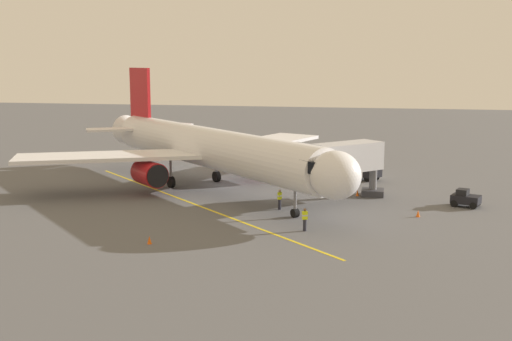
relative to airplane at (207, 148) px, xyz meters
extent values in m
plane|color=#565659|center=(-1.05, -2.36, -4.00)|extent=(220.00, 220.00, 0.00)
cube|color=yellow|center=(-0.20, 6.19, -4.00)|extent=(29.02, 27.88, 0.01)
cylinder|color=white|center=(-0.20, 0.19, 0.10)|extent=(27.16, 26.29, 3.80)
ellipsoid|color=white|center=(-13.33, 12.80, 0.10)|extent=(5.39, 5.37, 3.61)
cone|color=white|center=(13.14, -12.62, 0.10)|extent=(4.53, 4.54, 3.42)
cube|color=black|center=(-12.32, 11.83, 0.65)|extent=(3.39, 3.44, 0.90)
cube|color=white|center=(-3.42, -8.53, -0.50)|extent=(11.17, 17.76, 0.36)
cylinder|color=red|center=(-3.50, -4.68, -2.00)|extent=(4.05, 4.01, 2.30)
cylinder|color=black|center=(-4.76, -3.47, -2.00)|extent=(1.60, 1.65, 2.10)
cube|color=white|center=(8.39, 3.77, -0.50)|extent=(17.68, 11.72, 0.36)
cylinder|color=red|center=(4.54, 3.69, -2.00)|extent=(4.05, 4.01, 2.30)
cylinder|color=black|center=(3.27, 4.90, -2.00)|extent=(1.60, 1.65, 2.10)
cube|color=red|center=(10.98, -10.54, 3.90)|extent=(3.71, 3.58, 7.20)
cube|color=white|center=(8.54, -12.64, 0.70)|extent=(4.95, 6.81, 0.24)
cube|color=white|center=(12.98, -8.03, 0.70)|extent=(6.78, 5.14, 0.24)
cylinder|color=slate|center=(-9.94, 9.55, -2.27)|extent=(0.24, 0.24, 2.77)
cylinder|color=black|center=(-9.94, 9.55, -3.65)|extent=(0.82, 0.81, 0.70)
cylinder|color=slate|center=(0.16, -3.76, -2.07)|extent=(0.24, 0.24, 2.77)
cylinder|color=black|center=(0.16, -3.76, -3.45)|extent=(1.11, 1.09, 1.10)
cylinder|color=slate|center=(3.76, -0.01, -2.07)|extent=(0.24, 0.24, 2.77)
cylinder|color=black|center=(3.76, -0.01, -3.45)|extent=(1.11, 1.09, 1.10)
cube|color=#B7B7BC|center=(-12.64, 3.13, -0.10)|extent=(8.11, 8.29, 2.50)
cube|color=gray|center=(-9.52, 6.37, -0.10)|extent=(4.25, 4.24, 3.00)
cylinder|color=slate|center=(-15.76, -0.12, -2.05)|extent=(0.70, 0.70, 3.90)
cube|color=#333338|center=(-15.76, -0.12, -3.70)|extent=(2.00, 2.00, 0.60)
cylinder|color=#23232D|center=(-11.24, 13.52, -3.56)|extent=(0.26, 0.26, 0.88)
cube|color=#D8EA19|center=(-11.24, 13.52, -2.82)|extent=(0.44, 0.37, 0.60)
cube|color=silver|center=(-11.24, 13.52, -2.82)|extent=(0.47, 0.38, 0.10)
sphere|color=brown|center=(-11.24, 13.52, -2.40)|extent=(0.22, 0.22, 0.22)
cylinder|color=#23232D|center=(-8.28, 7.13, -3.56)|extent=(0.26, 0.26, 0.88)
cube|color=#D8EA19|center=(-8.28, 7.13, -2.82)|extent=(0.34, 0.43, 0.60)
cube|color=silver|center=(-8.28, 7.13, -2.82)|extent=(0.35, 0.45, 0.10)
sphere|color=tan|center=(-8.28, 7.13, -2.40)|extent=(0.22, 0.22, 0.22)
cube|color=black|center=(-23.66, 2.82, -3.35)|extent=(2.68, 2.22, 0.70)
cube|color=black|center=(-23.38, 2.72, -2.75)|extent=(1.23, 1.35, 0.50)
cylinder|color=black|center=(-24.64, 2.50, -3.70)|extent=(0.65, 0.45, 0.60)
cylinder|color=black|center=(-24.18, 3.71, -3.70)|extent=(0.65, 0.45, 0.60)
cylinder|color=black|center=(-23.14, 1.93, -3.70)|extent=(0.65, 0.45, 0.60)
cylinder|color=black|center=(-22.68, 3.15, -3.70)|extent=(0.65, 0.45, 0.60)
cube|color=black|center=(-15.25, -7.60, -2.98)|extent=(2.51, 2.55, 1.20)
cube|color=black|center=(-15.80, -7.16, -2.78)|extent=(1.19, 1.43, 0.70)
cube|color=silver|center=(-13.73, -8.81, -2.48)|extent=(4.06, 3.81, 2.20)
cylinder|color=black|center=(-15.86, -7.95, -3.58)|extent=(0.81, 0.72, 0.84)
cylinder|color=black|center=(-15.04, -6.93, -3.58)|extent=(0.81, 0.72, 0.84)
cylinder|color=black|center=(-13.36, -9.95, -3.58)|extent=(0.81, 0.72, 0.84)
cylinder|color=black|center=(-12.55, -8.93, -3.58)|extent=(0.81, 0.72, 0.84)
cone|color=#F2590F|center=(-1.34, 19.00, -3.73)|extent=(0.32, 0.32, 0.55)
cone|color=#F2590F|center=(-14.39, 0.28, -3.73)|extent=(0.32, 0.32, 0.55)
cone|color=#F2590F|center=(-19.53, 7.40, -3.73)|extent=(0.32, 0.32, 0.55)
camera|label=1|loc=(-17.03, 58.66, 8.30)|focal=44.92mm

